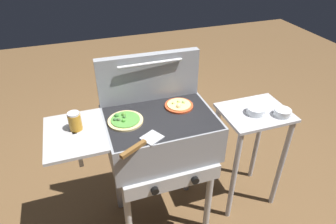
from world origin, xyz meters
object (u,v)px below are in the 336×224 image
(topping_bowl_near, at_px, (256,111))
(pizza_veggie, at_px, (125,120))
(topping_bowl_far, at_px, (282,113))
(prep_table, at_px, (250,139))
(pizza_cheese, at_px, (179,105))
(sauce_jar, at_px, (75,121))
(spatula, at_px, (141,144))
(grill, at_px, (158,137))

(topping_bowl_near, bearing_deg, pizza_veggie, 177.56)
(pizza_veggie, xyz_separation_m, topping_bowl_far, (0.99, -0.11, -0.09))
(prep_table, relative_size, topping_bowl_far, 7.38)
(pizza_cheese, distance_m, sauce_jar, 0.61)
(sauce_jar, distance_m, topping_bowl_near, 1.12)
(sauce_jar, xyz_separation_m, spatula, (0.30, -0.25, -0.04))
(topping_bowl_far, bearing_deg, prep_table, 143.91)
(pizza_veggie, xyz_separation_m, topping_bowl_near, (0.84, -0.04, -0.09))
(grill, relative_size, spatula, 3.77)
(sauce_jar, relative_size, topping_bowl_far, 0.98)
(grill, height_order, sauce_jar, sauce_jar)
(grill, relative_size, prep_table, 1.21)
(sauce_jar, bearing_deg, topping_bowl_near, -2.64)
(sauce_jar, height_order, prep_table, sauce_jar)
(sauce_jar, relative_size, topping_bowl_near, 0.90)
(prep_table, xyz_separation_m, topping_bowl_near, (-0.02, -0.02, 0.25))
(pizza_veggie, bearing_deg, topping_bowl_far, -6.40)
(spatula, bearing_deg, topping_bowl_near, 13.63)
(pizza_veggie, relative_size, spatula, 0.78)
(topping_bowl_far, bearing_deg, pizza_veggie, 173.60)
(grill, distance_m, prep_table, 0.70)
(pizza_cheese, height_order, topping_bowl_far, pizza_cheese)
(grill, relative_size, topping_bowl_near, 8.18)
(pizza_cheese, xyz_separation_m, prep_table, (0.52, -0.06, -0.35))
(grill, distance_m, spatula, 0.30)
(pizza_cheese, distance_m, prep_table, 0.63)
(topping_bowl_near, bearing_deg, topping_bowl_far, -26.73)
(spatula, height_order, topping_bowl_far, spatula)
(grill, relative_size, sauce_jar, 9.09)
(spatula, xyz_separation_m, topping_bowl_near, (0.81, 0.20, -0.09))
(sauce_jar, xyz_separation_m, prep_table, (1.13, -0.03, -0.39))
(pizza_veggie, distance_m, sauce_jar, 0.27)
(pizza_cheese, xyz_separation_m, spatula, (-0.31, -0.28, -0.00))
(pizza_cheese, height_order, prep_table, pizza_cheese)
(prep_table, distance_m, topping_bowl_far, 0.30)
(pizza_cheese, bearing_deg, prep_table, -7.00)
(grill, xyz_separation_m, spatula, (-0.15, -0.21, 0.15))
(grill, distance_m, topping_bowl_near, 0.66)
(grill, bearing_deg, pizza_veggie, 174.14)
(spatula, height_order, prep_table, spatula)
(grill, height_order, pizza_cheese, pizza_cheese)
(grill, relative_size, pizza_cheese, 5.53)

